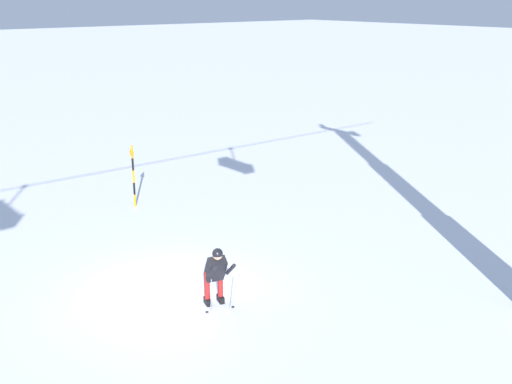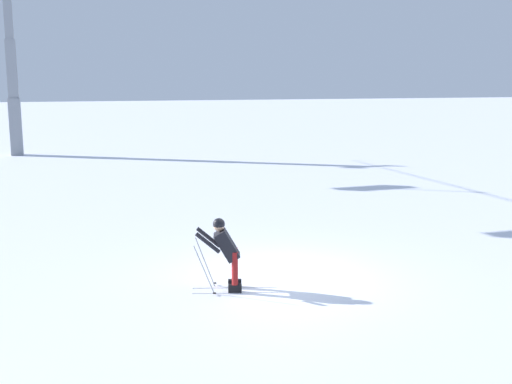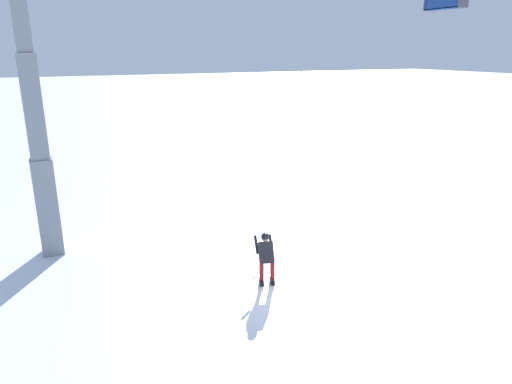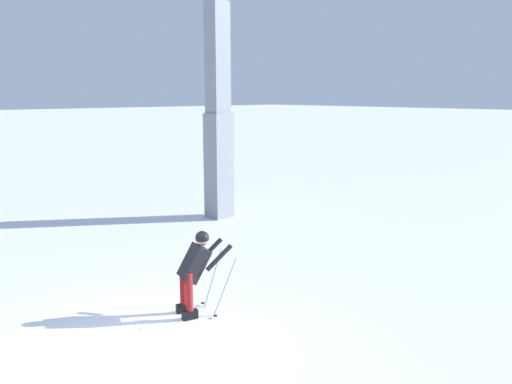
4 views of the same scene
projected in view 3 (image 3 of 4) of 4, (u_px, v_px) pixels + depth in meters
name	position (u px, v px, depth m)	size (l,w,h in m)	color
ground_plane	(301.00, 299.00, 13.00)	(260.00, 260.00, 0.00)	white
skier_carving_main	(266.00, 255.00, 13.74)	(1.01, 1.84, 1.69)	white
lift_tower_near	(36.00, 125.00, 14.70)	(0.69, 2.81, 10.61)	gray
chairlift_seat_second	(444.00, 2.00, 20.57)	(0.61, 2.06, 1.98)	black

